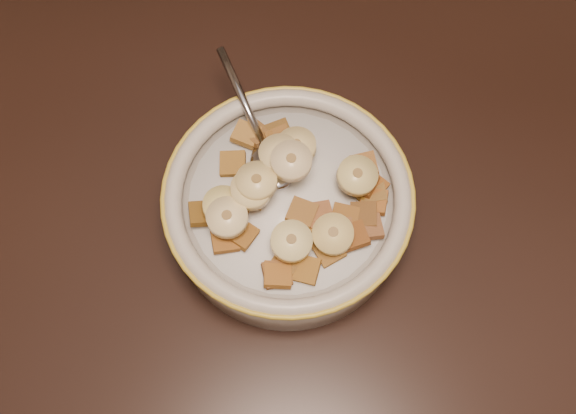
% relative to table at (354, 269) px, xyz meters
% --- Properties ---
extents(floor, '(4.00, 4.50, 0.10)m').
position_rel_table_xyz_m(floor, '(0.00, 0.00, -0.78)').
color(floor, '#422816').
rests_on(floor, ground).
extents(table, '(1.44, 0.96, 0.04)m').
position_rel_table_xyz_m(table, '(0.00, 0.00, 0.00)').
color(table, black).
rests_on(table, floor).
extents(cereal_bowl, '(0.19, 0.19, 0.05)m').
position_rel_table_xyz_m(cereal_bowl, '(-0.07, 0.01, 0.04)').
color(cereal_bowl, '#BBB09B').
rests_on(cereal_bowl, table).
extents(milk, '(0.16, 0.16, 0.00)m').
position_rel_table_xyz_m(milk, '(-0.07, 0.01, 0.07)').
color(milk, white).
rests_on(milk, cereal_bowl).
extents(spoon, '(0.06, 0.06, 0.01)m').
position_rel_table_xyz_m(spoon, '(-0.09, 0.03, 0.07)').
color(spoon, '#9D9EA7').
rests_on(spoon, cereal_bowl).
extents(cereal_square_0, '(0.02, 0.02, 0.01)m').
position_rel_table_xyz_m(cereal_square_0, '(-0.02, 0.04, 0.07)').
color(cereal_square_0, brown).
rests_on(cereal_square_0, milk).
extents(cereal_square_1, '(0.03, 0.03, 0.01)m').
position_rel_table_xyz_m(cereal_square_1, '(-0.11, 0.05, 0.07)').
color(cereal_square_1, brown).
rests_on(cereal_square_1, milk).
extents(cereal_square_2, '(0.03, 0.03, 0.01)m').
position_rel_table_xyz_m(cereal_square_2, '(-0.10, -0.02, 0.08)').
color(cereal_square_2, brown).
rests_on(cereal_square_2, milk).
extents(cereal_square_3, '(0.03, 0.03, 0.01)m').
position_rel_table_xyz_m(cereal_square_3, '(-0.09, 0.05, 0.07)').
color(cereal_square_3, brown).
rests_on(cereal_square_3, milk).
extents(cereal_square_4, '(0.03, 0.03, 0.01)m').
position_rel_table_xyz_m(cereal_square_4, '(-0.04, -0.00, 0.08)').
color(cereal_square_4, '#95582F').
rests_on(cereal_square_4, milk).
extents(cereal_square_5, '(0.03, 0.03, 0.01)m').
position_rel_table_xyz_m(cereal_square_5, '(-0.12, 0.02, 0.07)').
color(cereal_square_5, '#97601C').
rests_on(cereal_square_5, milk).
extents(cereal_square_6, '(0.03, 0.03, 0.01)m').
position_rel_table_xyz_m(cereal_square_6, '(-0.09, 0.05, 0.07)').
color(cereal_square_6, brown).
rests_on(cereal_square_6, milk).
extents(cereal_square_7, '(0.03, 0.03, 0.01)m').
position_rel_table_xyz_m(cereal_square_7, '(-0.03, -0.01, 0.08)').
color(cereal_square_7, brown).
rests_on(cereal_square_7, milk).
extents(cereal_square_8, '(0.03, 0.03, 0.01)m').
position_rel_table_xyz_m(cereal_square_8, '(-0.01, 0.04, 0.07)').
color(cereal_square_8, olive).
rests_on(cereal_square_8, milk).
extents(cereal_square_9, '(0.02, 0.02, 0.01)m').
position_rel_table_xyz_m(cereal_square_9, '(-0.04, -0.01, 0.08)').
color(cereal_square_9, brown).
rests_on(cereal_square_9, milk).
extents(cereal_square_10, '(0.03, 0.03, 0.01)m').
position_rel_table_xyz_m(cereal_square_10, '(-0.02, -0.00, 0.08)').
color(cereal_square_10, brown).
rests_on(cereal_square_10, milk).
extents(cereal_square_11, '(0.02, 0.02, 0.01)m').
position_rel_table_xyz_m(cereal_square_11, '(-0.04, -0.04, 0.07)').
color(cereal_square_11, brown).
rests_on(cereal_square_11, milk).
extents(cereal_square_12, '(0.03, 0.03, 0.01)m').
position_rel_table_xyz_m(cereal_square_12, '(-0.02, -0.02, 0.07)').
color(cereal_square_12, olive).
rests_on(cereal_square_12, milk).
extents(cereal_square_13, '(0.03, 0.03, 0.01)m').
position_rel_table_xyz_m(cereal_square_13, '(-0.09, -0.04, 0.07)').
color(cereal_square_13, '#9A581A').
rests_on(cereal_square_13, milk).
extents(cereal_square_14, '(0.02, 0.02, 0.01)m').
position_rel_table_xyz_m(cereal_square_14, '(-0.12, 0.04, 0.07)').
color(cereal_square_14, olive).
rests_on(cereal_square_14, milk).
extents(cereal_square_15, '(0.02, 0.02, 0.01)m').
position_rel_table_xyz_m(cereal_square_15, '(-0.03, -0.04, 0.07)').
color(cereal_square_15, brown).
rests_on(cereal_square_15, milk).
extents(cereal_square_16, '(0.03, 0.03, 0.01)m').
position_rel_table_xyz_m(cereal_square_16, '(-0.08, 0.04, 0.08)').
color(cereal_square_16, brown).
rests_on(cereal_square_16, milk).
extents(cereal_square_17, '(0.02, 0.02, 0.01)m').
position_rel_table_xyz_m(cereal_square_17, '(-0.01, 0.04, 0.07)').
color(cereal_square_17, brown).
rests_on(cereal_square_17, milk).
extents(cereal_square_18, '(0.02, 0.02, 0.01)m').
position_rel_table_xyz_m(cereal_square_18, '(-0.00, 0.03, 0.07)').
color(cereal_square_18, '#9A5A29').
rests_on(cereal_square_18, milk).
extents(cereal_square_19, '(0.03, 0.03, 0.01)m').
position_rel_table_xyz_m(cereal_square_19, '(-0.01, 0.02, 0.07)').
color(cereal_square_19, brown).
rests_on(cereal_square_19, milk).
extents(cereal_square_20, '(0.03, 0.03, 0.01)m').
position_rel_table_xyz_m(cereal_square_20, '(-0.01, -0.00, 0.07)').
color(cereal_square_20, brown).
rests_on(cereal_square_20, milk).
extents(cereal_square_21, '(0.03, 0.03, 0.01)m').
position_rel_table_xyz_m(cereal_square_21, '(-0.12, -0.03, 0.07)').
color(cereal_square_21, brown).
rests_on(cereal_square_21, milk).
extents(cereal_square_22, '(0.02, 0.02, 0.01)m').
position_rel_table_xyz_m(cereal_square_22, '(-0.02, 0.04, 0.07)').
color(cereal_square_22, brown).
rests_on(cereal_square_22, milk).
extents(cereal_square_23, '(0.02, 0.02, 0.01)m').
position_rel_table_xyz_m(cereal_square_23, '(-0.08, -0.04, 0.07)').
color(cereal_square_23, '#905B18').
rests_on(cereal_square_23, milk).
extents(cereal_square_24, '(0.03, 0.03, 0.01)m').
position_rel_table_xyz_m(cereal_square_24, '(-0.09, -0.01, 0.08)').
color(cereal_square_24, olive).
rests_on(cereal_square_24, milk).
extents(cereal_square_25, '(0.02, 0.02, 0.01)m').
position_rel_table_xyz_m(cereal_square_25, '(-0.05, -0.01, 0.09)').
color(cereal_square_25, brown).
rests_on(cereal_square_25, milk).
extents(cereal_square_26, '(0.03, 0.03, 0.01)m').
position_rel_table_xyz_m(cereal_square_26, '(-0.05, -0.05, 0.07)').
color(cereal_square_26, brown).
rests_on(cereal_square_26, milk).
extents(cereal_square_27, '(0.03, 0.03, 0.01)m').
position_rel_table_xyz_m(cereal_square_27, '(0.00, 0.01, 0.07)').
color(cereal_square_27, brown).
rests_on(cereal_square_27, milk).
extents(cereal_square_28, '(0.03, 0.03, 0.01)m').
position_rel_table_xyz_m(cereal_square_28, '(-0.10, 0.06, 0.07)').
color(cereal_square_28, brown).
rests_on(cereal_square_28, milk).
extents(cereal_square_29, '(0.03, 0.03, 0.01)m').
position_rel_table_xyz_m(cereal_square_29, '(-0.05, -0.05, 0.07)').
color(cereal_square_29, brown).
rests_on(cereal_square_29, milk).
extents(cereal_square_30, '(0.02, 0.02, 0.01)m').
position_rel_table_xyz_m(cereal_square_30, '(-0.02, 0.01, 0.07)').
color(cereal_square_30, brown).
rests_on(cereal_square_30, milk).
extents(cereal_square_31, '(0.03, 0.03, 0.01)m').
position_rel_table_xyz_m(cereal_square_31, '(-0.02, 0.06, 0.07)').
color(cereal_square_31, '#995625').
rests_on(cereal_square_31, milk).
extents(banana_slice_0, '(0.04, 0.04, 0.02)m').
position_rel_table_xyz_m(banana_slice_0, '(-0.02, -0.01, 0.08)').
color(banana_slice_0, '#CFB873').
rests_on(banana_slice_0, milk).
extents(banana_slice_1, '(0.04, 0.04, 0.01)m').
position_rel_table_xyz_m(banana_slice_1, '(-0.10, -0.03, 0.09)').
color(banana_slice_1, '#EEDB76').
rests_on(banana_slice_1, milk).
extents(banana_slice_2, '(0.04, 0.04, 0.01)m').
position_rel_table_xyz_m(banana_slice_2, '(-0.10, -0.03, 0.09)').
color(banana_slice_2, '#DDCB84').
rests_on(banana_slice_2, milk).
extents(banana_slice_3, '(0.04, 0.04, 0.01)m').
position_rel_table_xyz_m(banana_slice_3, '(-0.05, -0.03, 0.09)').
color(banana_slice_3, beige).
rests_on(banana_slice_3, milk).
extents(banana_slice_4, '(0.04, 0.04, 0.01)m').
position_rel_table_xyz_m(banana_slice_4, '(-0.09, -0.00, 0.10)').
color(banana_slice_4, '#E9C673').
rests_on(banana_slice_4, milk).
extents(banana_slice_5, '(0.04, 0.04, 0.01)m').
position_rel_table_xyz_m(banana_slice_5, '(-0.02, 0.04, 0.09)').
color(banana_slice_5, '#E6C576').
rests_on(banana_slice_5, milk).
extents(banana_slice_6, '(0.04, 0.04, 0.01)m').
position_rel_table_xyz_m(banana_slice_6, '(-0.09, -0.01, 0.09)').
color(banana_slice_6, '#FEE48F').
rests_on(banana_slice_6, milk).
extents(banana_slice_7, '(0.04, 0.04, 0.01)m').
position_rel_table_xyz_m(banana_slice_7, '(-0.08, 0.03, 0.10)').
color(banana_slice_7, '#F2D88B').
rests_on(banana_slice_7, milk).
extents(banana_slice_8, '(0.04, 0.04, 0.01)m').
position_rel_table_xyz_m(banana_slice_8, '(-0.07, 0.02, 0.10)').
color(banana_slice_8, '#F7DC9E').
rests_on(banana_slice_8, milk).
extents(banana_slice_9, '(0.04, 0.04, 0.01)m').
position_rel_table_xyz_m(banana_slice_9, '(-0.07, 0.04, 0.09)').
color(banana_slice_9, '#FEDC85').
rests_on(banana_slice_9, milk).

